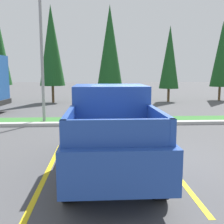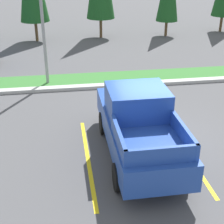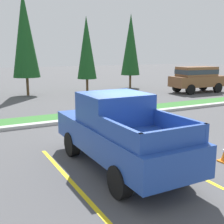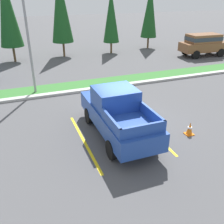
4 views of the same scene
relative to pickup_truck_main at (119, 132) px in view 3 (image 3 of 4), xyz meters
The scene contains 10 objects.
ground_plane 1.52m from the pickup_truck_main, 44.15° to the left, with size 120.00×120.00×0.00m, color #4C4C4F.
parking_line_near 1.87m from the pickup_truck_main, behind, with size 0.12×4.80×0.01m, color yellow.
parking_line_far 1.87m from the pickup_truck_main, ahead, with size 0.12×4.80×0.01m, color yellow.
curb_strip 5.90m from the pickup_truck_main, 82.19° to the left, with size 56.00×0.40×0.15m, color #B2B2AD.
grass_median 6.99m from the pickup_truck_main, 83.43° to the left, with size 56.00×1.80×0.06m, color #387533.
pickup_truck_main is the anchor object (origin of this frame).
suv_distant 17.39m from the pickup_truck_main, 39.04° to the left, with size 4.69×2.15×2.10m.
cypress_tree_center 16.11m from the pickup_truck_main, 86.98° to the left, with size 2.00×2.00×7.71m.
cypress_tree_right_inner 16.66m from the pickup_truck_main, 69.91° to the left, with size 1.59×1.59×6.13m.
cypress_tree_rightmost 19.52m from the pickup_truck_main, 57.55° to the left, with size 1.73×1.73×6.66m.
Camera 3 is at (-4.65, -7.65, 3.21)m, focal length 46.68 mm.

